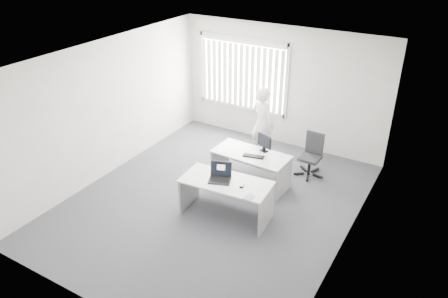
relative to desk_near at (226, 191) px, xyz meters
The scene contains 18 objects.
ground 0.72m from the desk_near, 149.35° to the left, with size 6.00×6.00×0.00m, color #45444B.
wall_back 3.39m from the desk_near, 97.40° to the left, with size 5.00×0.02×2.80m, color silver.
wall_front 2.92m from the desk_near, 98.72° to the right, with size 5.00×0.02×2.80m, color silver.
wall_left 3.06m from the desk_near, behind, with size 0.02×6.00×2.80m, color silver.
wall_right 2.27m from the desk_near, ahead, with size 0.02×6.00×2.80m, color silver.
ceiling 2.33m from the desk_near, 149.35° to the left, with size 5.00×6.00×0.02m, color white.
window 3.66m from the desk_near, 113.89° to the left, with size 2.32×0.06×1.76m, color silver.
blinds 3.60m from the desk_near, 114.29° to the left, with size 2.20×0.10×1.50m, color white, non-canonical shape.
desk_near is the anchor object (origin of this frame).
desk_far 1.20m from the desk_near, 95.80° to the left, with size 1.54×0.77×0.69m.
office_chair 2.31m from the desk_near, 69.84° to the left, with size 0.55×0.55×0.92m.
person 2.38m from the desk_near, 100.40° to the left, with size 0.61×0.40×1.67m, color silver.
laptop 0.37m from the desk_near, 149.16° to the right, with size 0.38×0.34×0.29m, color black, non-canonical shape.
paper_sheet 0.39m from the desk_near, ahead, with size 0.32×0.22×0.00m, color white.
mouse 0.40m from the desk_near, ahead, with size 0.06×0.11×0.04m, color #AFAFB1, non-canonical shape.
booklet 0.67m from the desk_near, 22.82° to the right, with size 0.14×0.19×0.01m, color white.
keyboard 1.11m from the desk_near, 90.96° to the left, with size 0.42×0.14×0.02m, color black.
monitor 1.46m from the desk_near, 87.84° to the left, with size 0.36×0.11×0.36m, color black, non-canonical shape.
Camera 1 is at (3.69, -5.89, 4.77)m, focal length 35.00 mm.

